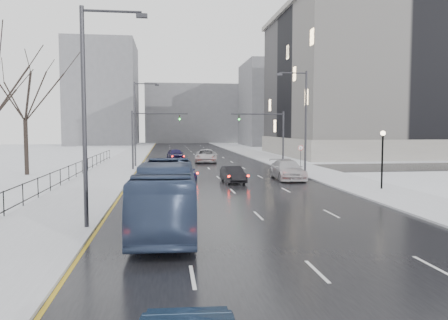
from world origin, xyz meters
name	(u,v)px	position (x,y,z in m)	size (l,w,h in m)	color
road	(201,161)	(0.00, 60.00, 0.02)	(16.00, 150.00, 0.04)	black
cross_road	(210,169)	(0.00, 48.00, 0.02)	(130.00, 10.00, 0.04)	black
sidewalk_left	(124,162)	(-10.50, 60.00, 0.08)	(5.00, 150.00, 0.16)	silver
sidewalk_right	(275,160)	(10.50, 60.00, 0.08)	(5.00, 150.00, 0.16)	silver
park_strip	(51,163)	(-20.00, 60.00, 0.06)	(14.00, 150.00, 0.12)	white
tree_park_e	(27,176)	(-18.20, 44.00, 0.00)	(9.45, 9.45, 13.50)	black
iron_fence	(42,184)	(-13.00, 30.00, 0.91)	(0.06, 70.00, 1.30)	black
streetlight_r_mid	(303,118)	(8.17, 40.00, 5.62)	(2.95, 0.25, 10.00)	#2D2D33
streetlight_l_near	(89,106)	(-8.17, 20.00, 5.62)	(2.95, 0.25, 10.00)	#2D2D33
streetlight_l_far	(137,120)	(-8.17, 52.00, 5.62)	(2.95, 0.25, 10.00)	#2D2D33
lamppost_r_mid	(382,151)	(11.00, 30.00, 2.94)	(0.36, 0.36, 4.28)	black
mast_signal_right	(274,133)	(7.33, 48.00, 4.11)	(6.10, 0.33, 6.50)	#2D2D33
mast_signal_left	(142,133)	(-7.33, 48.00, 4.11)	(6.10, 0.33, 6.50)	#2D2D33
no_uturn_sign	(301,150)	(9.20, 44.00, 2.30)	(0.60, 0.06, 2.70)	#2D2D33
civic_building	(395,90)	(35.00, 72.00, 11.21)	(41.00, 31.00, 24.80)	gray
bldg_far_right	(288,104)	(28.00, 115.00, 11.00)	(24.00, 20.00, 22.00)	slate
bldg_far_left	(103,94)	(-22.00, 125.00, 14.00)	(18.00, 22.00, 28.00)	slate
bldg_far_center	(194,114)	(4.00, 140.00, 9.00)	(30.00, 18.00, 18.00)	slate
bus	(166,195)	(-4.80, 19.97, 1.55)	(2.54, 10.85, 3.02)	#334365
sedan_center_near	(185,171)	(-3.15, 38.79, 0.76)	(1.70, 4.23, 1.44)	navy
sedan_right_near	(233,174)	(0.79, 36.01, 0.73)	(1.46, 4.19, 1.38)	black
sedan_right_cross	(206,156)	(0.50, 57.98, 0.90)	(2.86, 6.20, 1.72)	#B1B1B5
sedan_right_far	(287,170)	(5.97, 37.56, 0.90)	(2.41, 5.92, 1.72)	#B8B6BB
sedan_center_far	(175,154)	(-3.50, 61.80, 0.90)	(2.03, 5.06, 1.72)	#18133B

